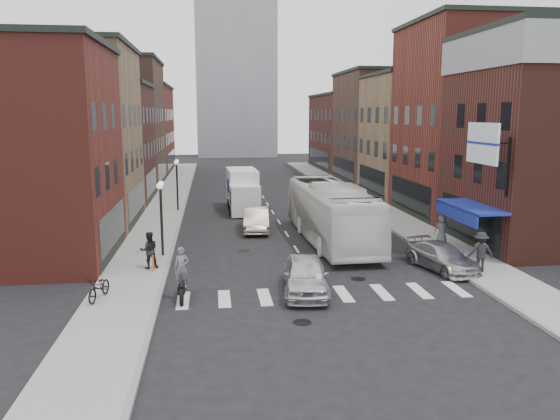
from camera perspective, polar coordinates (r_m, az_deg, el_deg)
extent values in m
plane|color=black|center=(26.47, 3.40, -6.74)|extent=(160.00, 160.00, 0.00)
cube|color=gray|center=(47.66, -11.66, 0.70)|extent=(3.00, 74.00, 0.15)
cube|color=gray|center=(49.32, 8.44, 1.11)|extent=(3.00, 74.00, 0.15)
cube|color=gray|center=(47.58, -9.85, 0.65)|extent=(0.20, 74.00, 0.16)
cube|color=gray|center=(48.95, 6.75, 0.99)|extent=(0.20, 74.00, 0.16)
cube|color=silver|center=(23.67, 4.75, -8.80)|extent=(12.00, 2.20, 0.01)
cube|color=maroon|center=(31.23, -26.51, 5.07)|extent=(10.00, 9.00, 11.00)
cube|color=black|center=(30.49, -17.07, -1.83)|extent=(0.08, 7.20, 2.20)
cube|color=#856649|center=(40.28, -22.15, 6.98)|extent=(10.00, 10.00, 12.00)
cube|color=black|center=(39.73, -14.78, 0.97)|extent=(0.08, 8.00, 2.20)
cube|color=black|center=(40.50, -22.75, 15.69)|extent=(10.30, 10.20, 0.30)
cube|color=#441F18|center=(50.05, -19.17, 6.47)|extent=(10.00, 10.00, 10.00)
cube|color=black|center=(49.56, -13.30, 2.77)|extent=(0.08, 8.00, 2.20)
cube|color=black|center=(50.04, -19.51, 12.36)|extent=(10.30, 10.20, 0.30)
cube|color=#482E24|center=(60.80, -17.13, 8.53)|extent=(10.00, 12.00, 13.00)
cube|color=black|center=(60.44, -12.22, 4.08)|extent=(0.08, 9.60, 2.20)
cube|color=black|center=(61.04, -17.46, 14.77)|extent=(10.30, 12.20, 0.30)
cube|color=maroon|center=(74.65, -15.26, 8.04)|extent=(10.00, 16.00, 11.00)
cube|color=black|center=(74.34, -11.31, 5.18)|extent=(0.08, 12.80, 2.20)
cube|color=black|center=(74.70, -15.47, 12.38)|extent=(10.30, 16.20, 0.30)
cube|color=#441F18|center=(35.44, 26.79, 6.33)|extent=(10.00, 9.00, 12.00)
cube|color=black|center=(33.44, 19.09, -0.91)|extent=(0.08, 7.20, 2.20)
cube|color=maroon|center=(43.62, 19.91, 8.61)|extent=(10.00, 10.00, 14.00)
cube|color=black|center=(42.04, 13.41, 1.51)|extent=(0.08, 8.00, 2.20)
cube|color=black|center=(44.11, 20.49, 17.92)|extent=(10.30, 10.20, 0.30)
cube|color=#856649|center=(52.78, 14.87, 7.38)|extent=(10.00, 10.00, 11.00)
cube|color=black|center=(51.44, 9.52, 3.16)|extent=(0.08, 8.00, 2.20)
cube|color=black|center=(52.85, 15.16, 13.51)|extent=(10.30, 10.20, 0.30)
cube|color=#482E24|center=(63.09, 11.14, 8.36)|extent=(10.00, 12.00, 12.00)
cube|color=black|center=(61.99, 6.61, 4.38)|extent=(0.08, 9.60, 2.20)
cube|color=black|center=(63.23, 11.33, 13.94)|extent=(10.30, 12.20, 0.30)
cube|color=#441F18|center=(76.54, 7.81, 7.97)|extent=(10.00, 16.00, 10.00)
cube|color=black|center=(75.60, 4.09, 5.43)|extent=(0.08, 12.80, 2.20)
cube|color=black|center=(76.54, 7.91, 11.82)|extent=(10.30, 16.20, 0.30)
cube|color=navy|center=(31.09, 19.30, 0.34)|extent=(1.80, 5.00, 0.15)
cube|color=navy|center=(30.78, 17.85, -0.33)|extent=(0.10, 5.00, 0.70)
cylinder|color=black|center=(29.43, 22.68, 4.13)|extent=(0.12, 0.12, 3.00)
cylinder|color=black|center=(29.01, 21.63, 6.51)|extent=(1.40, 0.08, 0.08)
cube|color=silver|center=(28.68, 20.40, 6.55)|extent=(0.12, 3.00, 2.00)
cube|color=#9399A0|center=(104.47, -4.79, 19.56)|extent=(14.00, 14.00, 50.00)
cylinder|color=black|center=(29.57, -12.27, -1.17)|extent=(0.14, 0.14, 4.00)
cylinder|color=black|center=(29.26, -12.41, 2.67)|extent=(0.06, 0.90, 0.06)
sphere|color=white|center=(28.82, -12.49, 2.46)|extent=(0.32, 0.32, 0.32)
sphere|color=white|center=(29.71, -12.33, 2.68)|extent=(0.32, 0.32, 0.32)
cylinder|color=black|center=(43.36, -10.69, 2.39)|extent=(0.14, 0.14, 4.00)
cylinder|color=black|center=(43.15, -10.78, 5.03)|extent=(0.06, 0.90, 0.06)
sphere|color=white|center=(42.70, -10.81, 4.91)|extent=(0.32, 0.32, 0.32)
sphere|color=white|center=(43.60, -10.74, 5.01)|extent=(0.32, 0.32, 0.32)
cylinder|color=#D8590C|center=(27.01, -13.12, -5.43)|extent=(0.08, 0.08, 0.80)
cylinder|color=#D8590C|center=(27.59, -13.00, -5.10)|extent=(0.08, 0.08, 0.80)
cube|color=white|center=(41.13, -3.70, 1.04)|extent=(2.26, 2.43, 2.26)
cube|color=black|center=(41.10, -3.70, 1.36)|extent=(2.25, 1.35, 0.99)
cube|color=white|center=(44.43, -3.98, 2.59)|extent=(2.44, 4.79, 2.62)
cube|color=navy|center=(44.43, -3.98, 2.59)|extent=(2.36, 1.90, 1.09)
cube|color=black|center=(44.47, -3.94, 0.66)|extent=(2.22, 5.95, 0.32)
cylinder|color=black|center=(41.40, -5.13, -0.06)|extent=(0.25, 0.81, 0.81)
cylinder|color=black|center=(41.52, -2.27, 0.00)|extent=(0.25, 0.81, 0.81)
cylinder|color=black|center=(44.43, -5.28, 0.63)|extent=(0.25, 0.81, 0.81)
cylinder|color=black|center=(44.54, -2.61, 0.69)|extent=(0.25, 0.81, 0.81)
cylinder|color=black|center=(46.21, -5.36, 0.99)|extent=(0.25, 0.81, 0.81)
cylinder|color=black|center=(46.32, -2.79, 1.05)|extent=(0.25, 0.81, 0.81)
cylinder|color=black|center=(24.02, -10.06, -7.80)|extent=(0.14, 0.67, 0.67)
cylinder|color=black|center=(22.57, -10.25, -8.98)|extent=(0.14, 0.67, 0.67)
cube|color=black|center=(23.23, -10.17, -7.85)|extent=(0.33, 1.24, 0.36)
cube|color=black|center=(23.64, -10.13, -6.49)|extent=(0.56, 0.09, 0.06)
imported|color=slate|center=(22.89, -10.24, -5.92)|extent=(0.64, 0.44, 1.68)
imported|color=silver|center=(32.82, 5.32, -0.28)|extent=(3.33, 12.85, 3.56)
imported|color=silver|center=(23.62, 2.68, -6.80)|extent=(2.43, 4.85, 1.59)
imported|color=beige|center=(35.90, -2.51, -1.01)|extent=(1.95, 4.72, 1.52)
imported|color=#B2B2B7|center=(28.19, 16.56, -4.72)|extent=(2.82, 4.82, 1.31)
imported|color=black|center=(23.62, -18.36, -7.68)|extent=(1.08, 2.00, 1.00)
imported|color=black|center=(27.45, -13.52, -4.10)|extent=(0.98, 0.70, 1.82)
imported|color=black|center=(27.85, 20.23, -4.12)|extent=(1.33, 0.79, 1.94)
imported|color=#99674D|center=(28.70, 20.29, -4.10)|extent=(1.02, 0.85, 1.56)
imported|color=#515358|center=(32.96, 16.54, -1.96)|extent=(0.91, 0.65, 1.74)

